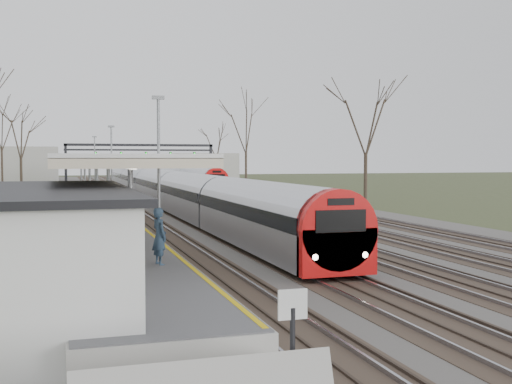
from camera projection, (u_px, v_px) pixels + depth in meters
track_bed at (178, 199)px, 62.88m from camera, size 24.00×160.00×0.22m
platform at (88, 210)px, 43.42m from camera, size 3.50×69.00×1.00m
canopy at (90, 160)px, 38.94m from camera, size 4.10×50.00×3.11m
signal_gantry at (141, 152)px, 91.27m from camera, size 21.00×0.59×6.08m
tree_east_far at (366, 119)px, 54.12m from camera, size 5.00×5.00×10.30m
train_near at (160, 187)px, 55.67m from camera, size 2.62×75.21×3.05m
train_far at (161, 174)px, 101.06m from camera, size 2.62×75.21×3.05m
passenger at (159, 236)px, 17.89m from camera, size 0.54×0.68×1.63m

